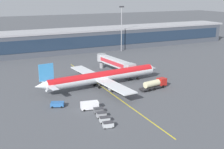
{
  "coord_description": "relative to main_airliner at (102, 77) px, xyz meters",
  "views": [
    {
      "loc": [
        -45.74,
        -85.69,
        32.13
      ],
      "look_at": [
        -2.53,
        3.12,
        4.5
      ],
      "focal_mm": 47.14,
      "sensor_mm": 36.0,
      "label": 1
    }
  ],
  "objects": [
    {
      "name": "apron_light_mast_1",
      "position": [
        36.27,
        54.66,
        10.96
      ],
      "size": [
        2.8,
        0.5,
        25.02
      ],
      "color": "gray",
      "rests_on": "ground_plane"
    },
    {
      "name": "baggage_cart_1",
      "position": [
        -11.76,
        -27.64,
        -2.78
      ],
      "size": [
        2.86,
        1.98,
        1.48
      ],
      "color": "#B2B7BC",
      "rests_on": "ground_plane"
    },
    {
      "name": "baggage_cart_2",
      "position": [
        -11.27,
        -24.48,
        -2.78
      ],
      "size": [
        2.86,
        1.98,
        1.48
      ],
      "color": "gray",
      "rests_on": "ground_plane"
    },
    {
      "name": "baggage_cart_3",
      "position": [
        -10.77,
        -21.32,
        -2.78
      ],
      "size": [
        2.86,
        1.98,
        1.48
      ],
      "color": "#595B60",
      "rests_on": "ground_plane"
    },
    {
      "name": "baggage_cart_0",
      "position": [
        -12.26,
        -30.8,
        -2.78
      ],
      "size": [
        2.86,
        1.98,
        1.48
      ],
      "color": "#B2B7BC",
      "rests_on": "ground_plane"
    },
    {
      "name": "terminal_building",
      "position": [
        10.08,
        66.62,
        2.58
      ],
      "size": [
        210.21,
        18.74,
        12.26
      ],
      "color": "#424751",
      "rests_on": "ground_plane"
    },
    {
      "name": "crew_van",
      "position": [
        -12.13,
        -17.94,
        -2.25
      ],
      "size": [
        5.27,
        2.85,
        2.3
      ],
      "color": "white",
      "rests_on": "ground_plane"
    },
    {
      "name": "jet_bridge",
      "position": [
        11.57,
        14.22,
        1.05
      ],
      "size": [
        6.31,
        24.74,
        6.27
      ],
      "color": "#B2B7BC",
      "rests_on": "ground_plane"
    },
    {
      "name": "ground_plane",
      "position": [
        5.36,
        -5.09,
        -3.57
      ],
      "size": [
        700.0,
        700.0,
        0.0
      ],
      "primitive_type": "plane",
      "color": "#47494F"
    },
    {
      "name": "pushback_tug",
      "position": [
        -19.65,
        -12.01,
        -2.72
      ],
      "size": [
        4.39,
        3.59,
        1.4
      ],
      "color": "#285B9E",
      "rests_on": "ground_plane"
    },
    {
      "name": "fuel_tanker",
      "position": [
        15.17,
        -10.43,
        -1.82
      ],
      "size": [
        11.06,
        4.25,
        3.25
      ],
      "color": "#232326",
      "rests_on": "ground_plane"
    },
    {
      "name": "apron_lead_in_line",
      "position": [
        -0.34,
        -3.09,
        -3.56
      ],
      "size": [
        1.72,
        79.99,
        0.01
      ],
      "primitive_type": "cube",
      "rotation": [
        0.0,
        0.0,
        -0.02
      ],
      "color": "yellow",
      "rests_on": "ground_plane"
    },
    {
      "name": "main_airliner",
      "position": [
        0.0,
        0.0,
        0.0
      ],
      "size": [
        48.75,
        39.13,
        10.71
      ],
      "color": "silver",
      "rests_on": "ground_plane"
    }
  ]
}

